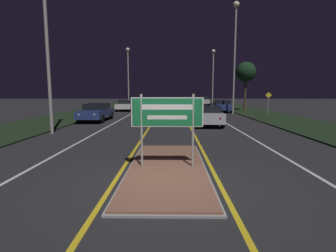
# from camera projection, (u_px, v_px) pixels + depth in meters

# --- Properties ---
(ground_plane) EXTENTS (160.00, 160.00, 0.00)m
(ground_plane) POSITION_uv_depth(u_px,v_px,m) (167.00, 179.00, 7.07)
(ground_plane) COLOR #232326
(median_island) EXTENTS (2.35, 6.24, 0.10)m
(median_island) POSITION_uv_depth(u_px,v_px,m) (167.00, 168.00, 7.96)
(median_island) COLOR #999993
(median_island) RESTS_ON ground_plane
(verge_left) EXTENTS (5.00, 100.00, 0.08)m
(verge_left) POSITION_uv_depth(u_px,v_px,m) (79.00, 114.00, 27.04)
(verge_left) COLOR black
(verge_left) RESTS_ON ground_plane
(verge_right) EXTENTS (5.00, 100.00, 0.08)m
(verge_right) POSITION_uv_depth(u_px,v_px,m) (264.00, 114.00, 26.75)
(verge_right) COLOR black
(verge_right) RESTS_ON ground_plane
(centre_line_yellow_left) EXTENTS (0.12, 70.00, 0.01)m
(centre_line_yellow_left) POSITION_uv_depth(u_px,v_px,m) (160.00, 111.00, 31.88)
(centre_line_yellow_left) COLOR gold
(centre_line_yellow_left) RESTS_ON ground_plane
(centre_line_yellow_right) EXTENTS (0.12, 70.00, 0.01)m
(centre_line_yellow_right) POSITION_uv_depth(u_px,v_px,m) (182.00, 111.00, 31.83)
(centre_line_yellow_right) COLOR gold
(centre_line_yellow_right) RESTS_ON ground_plane
(lane_line_white_left) EXTENTS (0.12, 70.00, 0.01)m
(lane_line_white_left) POSITION_uv_depth(u_px,v_px,m) (137.00, 111.00, 31.92)
(lane_line_white_left) COLOR silver
(lane_line_white_left) RESTS_ON ground_plane
(lane_line_white_right) EXTENTS (0.12, 70.00, 0.01)m
(lane_line_white_right) POSITION_uv_depth(u_px,v_px,m) (205.00, 111.00, 31.79)
(lane_line_white_right) COLOR silver
(lane_line_white_right) RESTS_ON ground_plane
(edge_line_white_left) EXTENTS (0.10, 70.00, 0.01)m
(edge_line_white_left) POSITION_uv_depth(u_px,v_px,m) (112.00, 111.00, 31.97)
(edge_line_white_left) COLOR silver
(edge_line_white_left) RESTS_ON ground_plane
(edge_line_white_right) EXTENTS (0.10, 70.00, 0.01)m
(edge_line_white_right) POSITION_uv_depth(u_px,v_px,m) (230.00, 111.00, 31.74)
(edge_line_white_right) COLOR silver
(edge_line_white_right) RESTS_ON ground_plane
(highway_sign) EXTENTS (2.13, 0.07, 2.18)m
(highway_sign) POSITION_uv_depth(u_px,v_px,m) (167.00, 116.00, 7.75)
(highway_sign) COLOR #9E9E99
(highway_sign) RESTS_ON median_island
(streetlight_left_near) EXTENTS (0.50, 0.50, 10.92)m
(streetlight_left_near) POSITION_uv_depth(u_px,v_px,m) (45.00, 9.00, 13.85)
(streetlight_left_near) COLOR #9E9E99
(streetlight_left_near) RESTS_ON ground_plane
(streetlight_left_far) EXTENTS (0.55, 0.55, 8.79)m
(streetlight_left_far) POSITION_uv_depth(u_px,v_px,m) (128.00, 68.00, 39.02)
(streetlight_left_far) COLOR #9E9E99
(streetlight_left_far) RESTS_ON ground_plane
(streetlight_right_near) EXTENTS (0.62, 0.62, 11.20)m
(streetlight_right_near) POSITION_uv_depth(u_px,v_px,m) (235.00, 39.00, 26.27)
(streetlight_right_near) COLOR #9E9E99
(streetlight_right_near) RESTS_ON ground_plane
(streetlight_right_far) EXTENTS (0.54, 0.54, 8.62)m
(streetlight_right_far) POSITION_uv_depth(u_px,v_px,m) (213.00, 69.00, 39.57)
(streetlight_right_far) COLOR #9E9E99
(streetlight_right_far) RESTS_ON ground_plane
(car_receding_0) EXTENTS (1.96, 4.24, 1.39)m
(car_receding_0) POSITION_uv_depth(u_px,v_px,m) (207.00, 115.00, 18.18)
(car_receding_0) COLOR #B7B7BC
(car_receding_0) RESTS_ON ground_plane
(car_receding_1) EXTENTS (2.03, 4.29, 1.36)m
(car_receding_1) POSITION_uv_depth(u_px,v_px,m) (221.00, 106.00, 30.32)
(car_receding_1) COLOR navy
(car_receding_1) RESTS_ON ground_plane
(car_receding_2) EXTENTS (2.02, 4.12, 1.41)m
(car_receding_2) POSITION_uv_depth(u_px,v_px,m) (187.00, 103.00, 37.66)
(car_receding_2) COLOR maroon
(car_receding_2) RESTS_ON ground_plane
(car_receding_3) EXTENTS (1.90, 4.25, 1.53)m
(car_receding_3) POSITION_uv_depth(u_px,v_px,m) (203.00, 100.00, 46.45)
(car_receding_3) COLOR #B7B7BC
(car_receding_3) RESTS_ON ground_plane
(car_approaching_0) EXTENTS (1.96, 4.84, 1.39)m
(car_approaching_0) POSITION_uv_depth(u_px,v_px,m) (96.00, 112.00, 21.09)
(car_approaching_0) COLOR navy
(car_approaching_0) RESTS_ON ground_plane
(car_approaching_1) EXTENTS (1.95, 4.75, 1.31)m
(car_approaching_1) POSITION_uv_depth(u_px,v_px,m) (126.00, 105.00, 32.51)
(car_approaching_1) COLOR silver
(car_approaching_1) RESTS_ON ground_plane
(warning_sign) EXTENTS (0.60, 0.06, 2.23)m
(warning_sign) POSITION_uv_depth(u_px,v_px,m) (268.00, 101.00, 25.47)
(warning_sign) COLOR #9E9E99
(warning_sign) RESTS_ON verge_right
(roadside_palm_right) EXTENTS (2.35, 2.35, 5.78)m
(roadside_palm_right) POSITION_uv_depth(u_px,v_px,m) (246.00, 72.00, 31.20)
(roadside_palm_right) COLOR #4C3823
(roadside_palm_right) RESTS_ON verge_right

